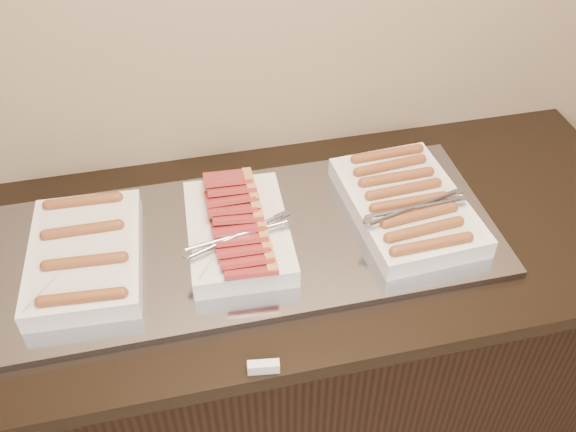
{
  "coord_description": "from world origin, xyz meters",
  "views": [
    {
      "loc": [
        -0.15,
        1.04,
        1.99
      ],
      "look_at": [
        0.1,
        2.13,
        0.97
      ],
      "focal_mm": 40.0,
      "sensor_mm": 36.0,
      "label": 1
    }
  ],
  "objects_px": {
    "warming_tray": "(246,241)",
    "dish_right": "(407,204)",
    "dish_center": "(238,230)",
    "counter": "(255,354)",
    "dish_left": "(85,254)"
  },
  "relations": [
    {
      "from": "counter",
      "to": "dish_left",
      "type": "height_order",
      "value": "dish_left"
    },
    {
      "from": "counter",
      "to": "dish_left",
      "type": "bearing_deg",
      "value": 180.0
    },
    {
      "from": "counter",
      "to": "dish_center",
      "type": "distance_m",
      "value": 0.5
    },
    {
      "from": "counter",
      "to": "warming_tray",
      "type": "bearing_deg",
      "value": 180.0
    },
    {
      "from": "warming_tray",
      "to": "dish_center",
      "type": "bearing_deg",
      "value": -168.16
    },
    {
      "from": "counter",
      "to": "dish_center",
      "type": "bearing_deg",
      "value": -170.38
    },
    {
      "from": "counter",
      "to": "warming_tray",
      "type": "distance_m",
      "value": 0.46
    },
    {
      "from": "counter",
      "to": "dish_right",
      "type": "xyz_separation_m",
      "value": [
        0.4,
        -0.0,
        0.5
      ]
    },
    {
      "from": "dish_center",
      "to": "counter",
      "type": "bearing_deg",
      "value": 12.46
    },
    {
      "from": "dish_left",
      "to": "warming_tray",
      "type": "bearing_deg",
      "value": 3.11
    },
    {
      "from": "counter",
      "to": "dish_center",
      "type": "relative_size",
      "value": 5.49
    },
    {
      "from": "counter",
      "to": "dish_center",
      "type": "xyz_separation_m",
      "value": [
        -0.02,
        -0.0,
        0.5
      ]
    },
    {
      "from": "warming_tray",
      "to": "dish_right",
      "type": "distance_m",
      "value": 0.4
    },
    {
      "from": "warming_tray",
      "to": "dish_right",
      "type": "relative_size",
      "value": 2.89
    },
    {
      "from": "warming_tray",
      "to": "dish_center",
      "type": "distance_m",
      "value": 0.05
    }
  ]
}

